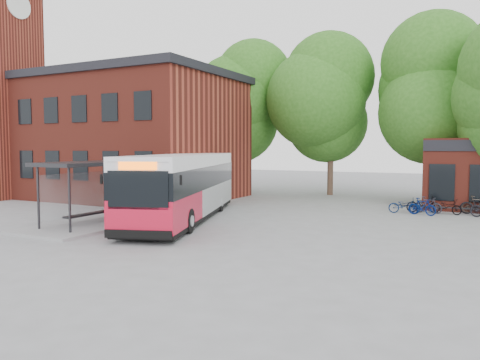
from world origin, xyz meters
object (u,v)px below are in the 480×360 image
at_px(bicycle_0, 404,205).
at_px(bicycle_6, 480,205).
at_px(city_bus, 184,187).
at_px(bicycle_5, 477,205).
at_px(bicycle_2, 423,204).
at_px(bicycle_4, 447,207).
at_px(bus_shelter, 96,193).
at_px(bicycle_1, 428,205).
at_px(bicycle_3, 422,207).

bearing_deg(bicycle_0, bicycle_6, -76.78).
xyz_separation_m(city_bus, bicycle_5, (12.67, 8.53, -1.10)).
height_order(bicycle_2, bicycle_5, bicycle_5).
bearing_deg(bicycle_4, bus_shelter, 148.48).
height_order(bicycle_0, bicycle_2, bicycle_2).
height_order(city_bus, bicycle_1, city_bus).
bearing_deg(bicycle_6, bicycle_2, 101.47).
distance_m(bus_shelter, bicycle_4, 17.74).
bearing_deg(bicycle_1, bicycle_4, -70.00).
bearing_deg(bicycle_2, city_bus, 114.17).
height_order(bicycle_1, bicycle_5, bicycle_5).
distance_m(bicycle_1, bicycle_3, 0.93).
height_order(city_bus, bicycle_2, city_bus).
bearing_deg(bicycle_3, bicycle_0, 90.60).
height_order(bus_shelter, bicycle_4, bus_shelter).
xyz_separation_m(bicycle_3, bicycle_6, (2.65, 1.56, 0.05)).
bearing_deg(bicycle_5, bicycle_2, 119.87).
bearing_deg(bus_shelter, bicycle_5, 37.53).
distance_m(bicycle_0, bicycle_6, 3.78).
bearing_deg(bus_shelter, city_bus, 50.81).
height_order(city_bus, bicycle_0, city_bus).
bearing_deg(bicycle_2, bicycle_4, -107.02).
bearing_deg(city_bus, bicycle_3, 15.18).
bearing_deg(bicycle_2, bicycle_3, 168.75).
bearing_deg(bicycle_3, city_bus, 141.85).
relative_size(bicycle_5, bicycle_6, 0.83).
height_order(bicycle_2, bicycle_4, bicycle_2).
bearing_deg(bicycle_4, city_bus, 144.81).
xyz_separation_m(bicycle_2, bicycle_6, (2.70, 0.49, 0.05)).
relative_size(bicycle_1, bicycle_4, 0.97).
bearing_deg(city_bus, bicycle_5, 15.17).
relative_size(bicycle_4, bicycle_5, 0.96).
bearing_deg(bicycle_0, bicycle_3, -113.76).
distance_m(city_bus, bicycle_0, 11.69).
bearing_deg(bicycle_0, bicycle_5, -73.99).
bearing_deg(bicycle_5, bicycle_1, 125.02).
bearing_deg(bus_shelter, bicycle_6, 36.96).
bearing_deg(bicycle_2, bicycle_6, -93.74).
bearing_deg(bicycle_4, bicycle_5, -43.50).
height_order(bicycle_1, bicycle_3, bicycle_3).
bearing_deg(bicycle_0, bus_shelter, 124.58).
bearing_deg(city_bus, bus_shelter, -147.99).
xyz_separation_m(bus_shelter, bicycle_1, (12.93, 10.92, -1.01)).
bearing_deg(bicycle_6, bicycle_1, 106.19).
xyz_separation_m(bus_shelter, bicycle_3, (12.73, 10.01, -1.01)).
height_order(bicycle_0, bicycle_1, bicycle_1).
height_order(bicycle_4, bicycle_5, bicycle_5).
relative_size(bicycle_2, bicycle_5, 1.08).
height_order(bus_shelter, bicycle_0, bus_shelter).
relative_size(city_bus, bicycle_6, 6.56).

